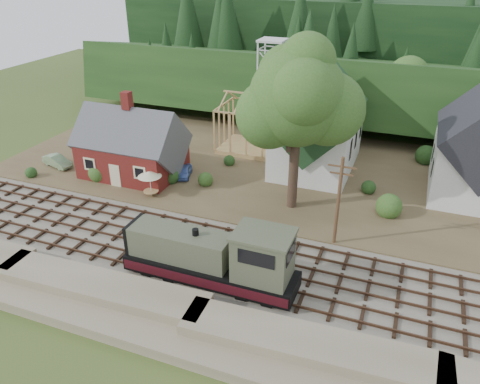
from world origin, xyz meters
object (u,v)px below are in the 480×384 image
(patio_set, at_px, (150,175))
(car_green, at_px, (57,161))
(car_blue, at_px, (184,171))
(locomotive, at_px, (216,259))

(patio_set, bearing_deg, car_green, 170.28)
(car_green, bearing_deg, patio_set, -84.67)
(car_blue, xyz_separation_m, patio_set, (-1.05, -5.16, 1.65))
(locomotive, height_order, car_green, locomotive)
(car_blue, height_order, patio_set, patio_set)
(locomotive, bearing_deg, car_green, 153.68)
(locomotive, distance_m, patio_set, 15.27)
(locomotive, bearing_deg, patio_set, 138.87)
(locomotive, height_order, patio_set, locomotive)
(locomotive, xyz_separation_m, patio_set, (-11.50, 10.04, 0.29))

